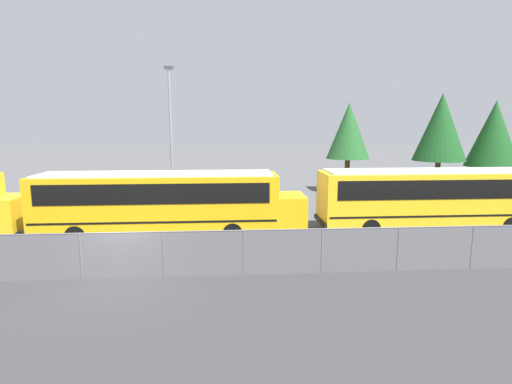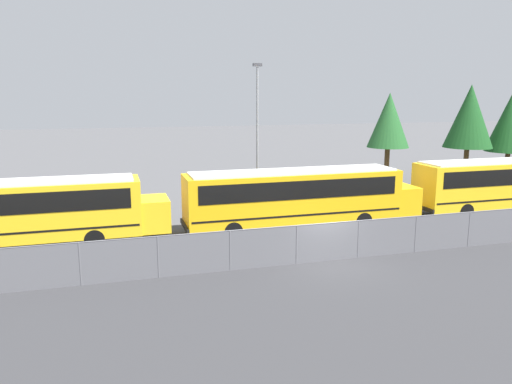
# 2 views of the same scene
# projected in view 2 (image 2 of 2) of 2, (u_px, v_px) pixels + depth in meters

# --- Properties ---
(ground_plane) EXTENTS (200.00, 200.00, 0.00)m
(ground_plane) POSITION_uv_depth(u_px,v_px,m) (327.00, 261.00, 22.91)
(ground_plane) COLOR #4C4C4F
(road_strip) EXTENTS (147.23, 12.00, 0.01)m
(road_strip) POSITION_uv_depth(u_px,v_px,m) (400.00, 315.00, 17.26)
(road_strip) COLOR #333335
(road_strip) RESTS_ON ground_plane
(fence) EXTENTS (113.30, 0.07, 1.81)m
(fence) POSITION_uv_depth(u_px,v_px,m) (328.00, 241.00, 22.73)
(fence) COLOR #9EA0A5
(fence) RESTS_ON ground_plane
(school_bus_2) EXTENTS (13.79, 2.63, 3.37)m
(school_bus_2) POSITION_uv_depth(u_px,v_px,m) (19.00, 209.00, 24.44)
(school_bus_2) COLOR yellow
(school_bus_2) RESTS_ON ground_plane
(school_bus_3) EXTENTS (13.79, 2.63, 3.37)m
(school_bus_3) POSITION_uv_depth(u_px,v_px,m) (299.00, 194.00, 28.02)
(school_bus_3) COLOR yellow
(school_bus_3) RESTS_ON ground_plane
(school_bus_4) EXTENTS (13.79, 2.63, 3.37)m
(school_bus_4) POSITION_uv_depth(u_px,v_px,m) (508.00, 181.00, 32.40)
(school_bus_4) COLOR yellow
(school_bus_4) RESTS_ON ground_plane
(light_pole) EXTENTS (0.60, 0.24, 9.53)m
(light_pole) POSITION_uv_depth(u_px,v_px,m) (257.00, 130.00, 33.53)
(light_pole) COLOR gray
(light_pole) RESTS_ON ground_plane
(tree_0) EXTENTS (4.34, 4.34, 7.86)m
(tree_0) POSITION_uv_depth(u_px,v_px,m) (511.00, 122.00, 46.68)
(tree_0) COLOR #51381E
(tree_0) RESTS_ON ground_plane
(tree_1) EXTENTS (4.34, 4.34, 8.42)m
(tree_1) POSITION_uv_depth(u_px,v_px,m) (469.00, 116.00, 44.88)
(tree_1) COLOR #51381E
(tree_1) RESTS_ON ground_plane
(tree_3) EXTENTS (3.67, 3.67, 7.69)m
(tree_3) POSITION_uv_depth(u_px,v_px,m) (389.00, 121.00, 43.78)
(tree_3) COLOR #51381E
(tree_3) RESTS_ON ground_plane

